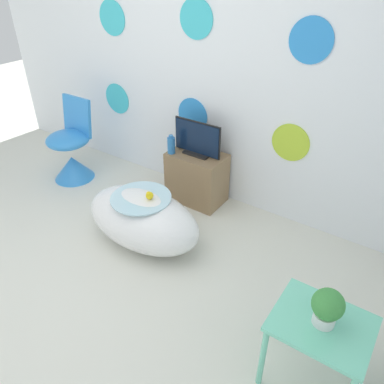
{
  "coord_description": "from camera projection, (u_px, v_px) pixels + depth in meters",
  "views": [
    {
      "loc": [
        1.8,
        -0.76,
        2.02
      ],
      "look_at": [
        0.65,
        0.93,
        0.7
      ],
      "focal_mm": 35.0,
      "sensor_mm": 36.0,
      "label": 1
    }
  ],
  "objects": [
    {
      "name": "ground_plane",
      "position": [
        32.0,
        312.0,
        2.48
      ],
      "size": [
        12.0,
        12.0,
        0.0
      ],
      "primitive_type": "plane",
      "color": "silver"
    },
    {
      "name": "wall_back_dotted",
      "position": [
        197.0,
        52.0,
        3.12
      ],
      "size": [
        5.06,
        0.05,
        2.6
      ],
      "color": "white",
      "rests_on": "ground_plane"
    },
    {
      "name": "bathtub",
      "position": [
        143.0,
        219.0,
        2.97
      ],
      "size": [
        1.01,
        0.57,
        0.45
      ],
      "color": "white",
      "rests_on": "ground_plane"
    },
    {
      "name": "rubber_duck",
      "position": [
        149.0,
        195.0,
        2.79
      ],
      "size": [
        0.06,
        0.06,
        0.07
      ],
      "color": "yellow",
      "rests_on": "bathtub"
    },
    {
      "name": "chair",
      "position": [
        71.0,
        153.0,
        3.81
      ],
      "size": [
        0.43,
        0.43,
        0.82
      ],
      "color": "#338CE0",
      "rests_on": "ground_plane"
    },
    {
      "name": "tv_cabinet",
      "position": [
        197.0,
        177.0,
        3.48
      ],
      "size": [
        0.51,
        0.33,
        0.48
      ],
      "color": "#8E704C",
      "rests_on": "ground_plane"
    },
    {
      "name": "tv",
      "position": [
        197.0,
        140.0,
        3.27
      ],
      "size": [
        0.46,
        0.12,
        0.31
      ],
      "color": "black",
      "rests_on": "tv_cabinet"
    },
    {
      "name": "vase",
      "position": [
        171.0,
        145.0,
        3.33
      ],
      "size": [
        0.07,
        0.07,
        0.17
      ],
      "color": "#2D72B7",
      "rests_on": "tv_cabinet"
    },
    {
      "name": "side_table",
      "position": [
        320.0,
        333.0,
        1.88
      ],
      "size": [
        0.48,
        0.4,
        0.48
      ],
      "color": "#72D8B7",
      "rests_on": "ground_plane"
    },
    {
      "name": "potted_plant_left",
      "position": [
        327.0,
        307.0,
        1.78
      ],
      "size": [
        0.16,
        0.16,
        0.21
      ],
      "color": "white",
      "rests_on": "side_table"
    }
  ]
}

